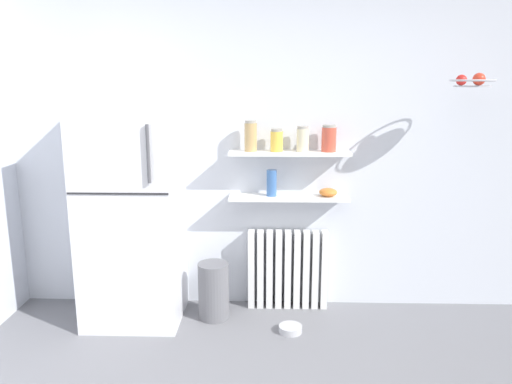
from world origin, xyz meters
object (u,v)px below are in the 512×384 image
at_px(refrigerator, 132,211).
at_px(storage_jar_3, 329,138).
at_px(radiator, 288,269).
at_px(hanging_fruit_basket, 472,81).
at_px(shelf_bowl, 328,192).
at_px(trash_bin, 214,291).
at_px(storage_jar_1, 277,140).
at_px(storage_jar_0, 251,136).
at_px(vase, 272,183).
at_px(storage_jar_2, 303,139).
at_px(pet_food_bowl, 290,329).

distance_m(refrigerator, storage_jar_3, 1.61).
bearing_deg(radiator, hanging_fruit_basket, -12.66).
bearing_deg(shelf_bowl, trash_bin, -167.83).
relative_size(radiator, storage_jar_1, 3.72).
height_order(refrigerator, shelf_bowl, refrigerator).
height_order(storage_jar_0, trash_bin, storage_jar_0).
xyz_separation_m(refrigerator, hanging_fruit_basket, (2.46, -0.05, 0.97)).
relative_size(refrigerator, radiator, 2.69).
distance_m(vase, trash_bin, 0.97).
height_order(storage_jar_1, shelf_bowl, storage_jar_1).
bearing_deg(storage_jar_3, storage_jar_1, -180.00).
bearing_deg(refrigerator, storage_jar_3, 7.70).
xyz_separation_m(storage_jar_0, storage_jar_1, (0.20, -0.00, -0.03)).
height_order(radiator, vase, vase).
bearing_deg(storage_jar_2, shelf_bowl, 0.00).
height_order(storage_jar_0, pet_food_bowl, storage_jar_0).
bearing_deg(storage_jar_0, vase, -0.00).
relative_size(refrigerator, shelf_bowl, 12.23).
xyz_separation_m(refrigerator, storage_jar_1, (1.10, 0.20, 0.52)).
height_order(pet_food_bowl, hanging_fruit_basket, hanging_fruit_basket).
bearing_deg(pet_food_bowl, refrigerator, 170.08).
xyz_separation_m(storage_jar_0, hanging_fruit_basket, (1.56, -0.25, 0.42)).
bearing_deg(storage_jar_3, shelf_bowl, -0.00).
bearing_deg(hanging_fruit_basket, pet_food_bowl, -172.50).
relative_size(storage_jar_2, shelf_bowl, 1.37).
height_order(radiator, hanging_fruit_basket, hanging_fruit_basket).
height_order(storage_jar_1, hanging_fruit_basket, hanging_fruit_basket).
relative_size(trash_bin, hanging_fruit_basket, 1.47).
bearing_deg(hanging_fruit_basket, vase, 169.74).
relative_size(storage_jar_2, pet_food_bowl, 1.12).
bearing_deg(pet_food_bowl, radiator, 91.39).
distance_m(storage_jar_2, pet_food_bowl, 1.45).
bearing_deg(storage_jar_1, vase, 180.00).
distance_m(storage_jar_3, hanging_fruit_basket, 1.08).
bearing_deg(refrigerator, storage_jar_2, 8.87).
height_order(storage_jar_2, trash_bin, storage_jar_2).
bearing_deg(storage_jar_2, pet_food_bowl, -102.16).
relative_size(storage_jar_0, trash_bin, 0.53).
bearing_deg(radiator, vase, -167.69).
bearing_deg(vase, radiator, 12.31).
distance_m(storage_jar_0, vase, 0.40).
distance_m(refrigerator, storage_jar_0, 1.08).
distance_m(storage_jar_2, shelf_bowl, 0.47).
distance_m(storage_jar_2, storage_jar_3, 0.20).
distance_m(vase, hanging_fruit_basket, 1.62).
bearing_deg(refrigerator, pet_food_bowl, -9.92).
height_order(refrigerator, storage_jar_2, refrigerator).
relative_size(storage_jar_2, storage_jar_3, 0.95).
distance_m(shelf_bowl, trash_bin, 1.19).
xyz_separation_m(storage_jar_1, pet_food_bowl, (0.11, -0.42, -1.37)).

